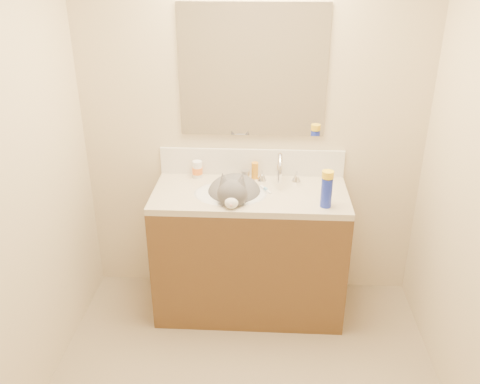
# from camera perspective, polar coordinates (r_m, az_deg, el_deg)

# --- Properties ---
(room_shell) EXTENTS (2.24, 2.54, 2.52)m
(room_shell) POSITION_cam_1_polar(r_m,az_deg,el_deg) (1.98, 0.25, 4.44)
(room_shell) COLOR beige
(room_shell) RESTS_ON ground
(vanity_cabinet) EXTENTS (1.20, 0.55, 0.82)m
(vanity_cabinet) POSITION_cam_1_polar(r_m,az_deg,el_deg) (3.34, 1.08, -6.97)
(vanity_cabinet) COLOR brown
(vanity_cabinet) RESTS_ON ground
(counter_slab) EXTENTS (1.20, 0.55, 0.04)m
(counter_slab) POSITION_cam_1_polar(r_m,az_deg,el_deg) (3.13, 1.15, -0.30)
(counter_slab) COLOR beige
(counter_slab) RESTS_ON vanity_cabinet
(basin) EXTENTS (0.45, 0.36, 0.14)m
(basin) POSITION_cam_1_polar(r_m,az_deg,el_deg) (3.13, -1.08, -1.31)
(basin) COLOR silver
(basin) RESTS_ON vanity_cabinet
(faucet) EXTENTS (0.28, 0.20, 0.21)m
(faucet) POSITION_cam_1_polar(r_m,az_deg,el_deg) (3.21, 4.47, 2.39)
(faucet) COLOR silver
(faucet) RESTS_ON counter_slab
(cat) EXTENTS (0.38, 0.47, 0.35)m
(cat) POSITION_cam_1_polar(r_m,az_deg,el_deg) (3.11, -0.65, -0.35)
(cat) COLOR #4B494B
(cat) RESTS_ON basin
(backsplash) EXTENTS (1.20, 0.02, 0.18)m
(backsplash) POSITION_cam_1_polar(r_m,az_deg,el_deg) (3.33, 1.33, 3.37)
(backsplash) COLOR silver
(backsplash) RESTS_ON counter_slab
(mirror) EXTENTS (0.90, 0.02, 0.80)m
(mirror) POSITION_cam_1_polar(r_m,az_deg,el_deg) (3.15, 1.44, 13.36)
(mirror) COLOR white
(mirror) RESTS_ON room_shell
(pill_bottle) EXTENTS (0.07, 0.07, 0.11)m
(pill_bottle) POSITION_cam_1_polar(r_m,az_deg,el_deg) (3.31, -4.81, 2.55)
(pill_bottle) COLOR white
(pill_bottle) RESTS_ON counter_slab
(pill_label) EXTENTS (0.07, 0.07, 0.04)m
(pill_label) POSITION_cam_1_polar(r_m,az_deg,el_deg) (3.32, -4.80, 2.41)
(pill_label) COLOR orange
(pill_label) RESTS_ON pill_bottle
(silver_jar) EXTENTS (0.06, 0.06, 0.06)m
(silver_jar) POSITION_cam_1_polar(r_m,az_deg,el_deg) (3.28, 0.56, 1.96)
(silver_jar) COLOR #B7B7BC
(silver_jar) RESTS_ON counter_slab
(amber_bottle) EXTENTS (0.05, 0.05, 0.11)m
(amber_bottle) POSITION_cam_1_polar(r_m,az_deg,el_deg) (3.29, 1.68, 2.43)
(amber_bottle) COLOR orange
(amber_bottle) RESTS_ON counter_slab
(toothbrush) EXTENTS (0.07, 0.11, 0.01)m
(toothbrush) POSITION_cam_1_polar(r_m,az_deg,el_deg) (3.14, 2.89, 0.29)
(toothbrush) COLOR white
(toothbrush) RESTS_ON counter_slab
(toothbrush_head) EXTENTS (0.03, 0.03, 0.02)m
(toothbrush_head) POSITION_cam_1_polar(r_m,az_deg,el_deg) (3.14, 2.90, 0.34)
(toothbrush_head) COLOR #62A2D1
(toothbrush_head) RESTS_ON counter_slab
(spray_can) EXTENTS (0.07, 0.07, 0.18)m
(spray_can) POSITION_cam_1_polar(r_m,az_deg,el_deg) (2.95, 9.68, -0.06)
(spray_can) COLOR #1B2DBE
(spray_can) RESTS_ON counter_slab
(spray_cap) EXTENTS (0.07, 0.07, 0.04)m
(spray_cap) POSITION_cam_1_polar(r_m,az_deg,el_deg) (2.90, 9.84, 1.94)
(spray_cap) COLOR yellow
(spray_cap) RESTS_ON spray_can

